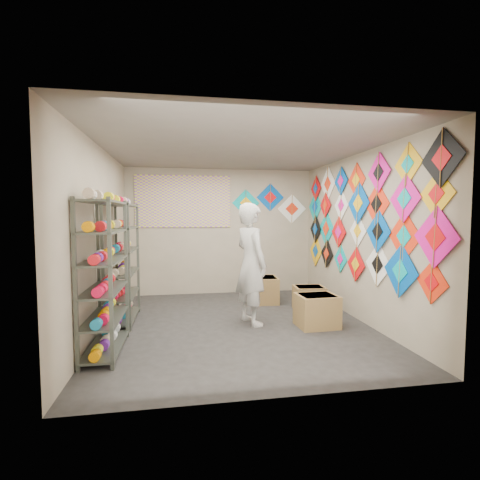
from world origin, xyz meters
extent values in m
plane|color=#282623|center=(0.00, 0.00, 0.00)|extent=(4.50, 4.50, 0.00)
plane|color=tan|center=(0.00, 2.25, 1.35)|extent=(4.00, 0.00, 4.00)
plane|color=tan|center=(0.00, -2.25, 1.35)|extent=(4.00, 0.00, 4.00)
plane|color=tan|center=(-2.00, 0.00, 1.35)|extent=(0.00, 4.50, 4.50)
plane|color=tan|center=(2.00, 0.00, 1.35)|extent=(0.00, 4.50, 4.50)
plane|color=slate|center=(0.00, 0.00, 2.70)|extent=(4.50, 4.50, 0.00)
cube|color=#4C5147|center=(-1.78, -0.85, 0.95)|extent=(0.40, 1.10, 1.90)
cube|color=#4C5147|center=(-1.78, 0.45, 0.95)|extent=(0.40, 1.10, 1.90)
cylinder|color=#F90C3B|center=(-1.78, -1.33, 1.04)|extent=(0.12, 0.10, 0.12)
cylinder|color=#FE9300|center=(-1.78, -1.14, 1.04)|extent=(0.12, 0.10, 0.12)
cylinder|color=#FFF31E|center=(-1.78, -0.95, 1.04)|extent=(0.12, 0.10, 0.12)
cylinder|color=white|center=(-1.78, -0.75, 1.04)|extent=(0.12, 0.10, 0.12)
cylinder|color=red|center=(-1.78, -0.56, 1.04)|extent=(0.12, 0.10, 0.12)
cylinder|color=#6921A0|center=(-1.78, -0.37, 1.04)|extent=(0.12, 0.10, 0.12)
cylinder|color=beige|center=(-1.78, -0.03, 1.04)|extent=(0.12, 0.10, 0.12)
cylinder|color=teal|center=(-1.78, 0.16, 1.04)|extent=(0.12, 0.10, 0.12)
cylinder|color=#F90C3B|center=(-1.78, 0.35, 1.04)|extent=(0.12, 0.10, 0.12)
cylinder|color=#FE9300|center=(-1.78, 0.55, 1.04)|extent=(0.12, 0.10, 0.12)
cylinder|color=#FFF31E|center=(-1.78, 0.74, 1.04)|extent=(0.12, 0.10, 0.12)
cylinder|color=white|center=(-1.78, 0.93, 1.04)|extent=(0.12, 0.10, 0.12)
cube|color=#FF2E0E|center=(1.99, -1.76, 0.94)|extent=(0.02, 0.52, 0.52)
cube|color=#0051B6|center=(1.97, -1.20, 0.98)|extent=(0.03, 0.72, 0.72)
cube|color=white|center=(1.99, -0.64, 0.98)|extent=(0.02, 0.66, 0.66)
cube|color=red|center=(1.97, -0.02, 0.90)|extent=(0.02, 0.57, 0.57)
cube|color=#00ADAF|center=(1.99, 0.58, 0.92)|extent=(0.03, 0.51, 0.51)
cube|color=black|center=(1.97, 1.15, 0.95)|extent=(0.02, 0.56, 0.56)
cube|color=yellow|center=(1.99, 1.76, 0.94)|extent=(0.03, 0.65, 0.65)
cube|color=#F30E97|center=(1.97, -1.81, 1.46)|extent=(0.03, 0.72, 0.72)
cube|color=#FF2E0E|center=(1.99, -1.23, 1.43)|extent=(0.01, 0.66, 0.66)
cube|color=#0051B6|center=(1.97, -0.65, 1.47)|extent=(0.03, 0.63, 0.63)
cube|color=white|center=(1.99, -0.03, 1.45)|extent=(0.01, 0.54, 0.54)
cube|color=red|center=(1.97, 0.64, 1.40)|extent=(0.01, 0.57, 0.57)
cube|color=#00ADAF|center=(1.99, 1.23, 1.44)|extent=(0.02, 0.70, 0.70)
cube|color=black|center=(1.97, 1.75, 1.41)|extent=(0.01, 0.59, 0.59)
cube|color=yellow|center=(1.99, -1.78, 1.94)|extent=(0.03, 0.56, 0.56)
cube|color=#F30E97|center=(1.97, -1.24, 1.92)|extent=(0.03, 0.63, 0.63)
cube|color=#FF2E0E|center=(1.99, -0.56, 1.87)|extent=(0.03, 0.64, 0.64)
cube|color=#0051B6|center=(1.97, -0.06, 1.90)|extent=(0.04, 0.68, 0.68)
cube|color=white|center=(1.99, 0.59, 1.88)|extent=(0.02, 0.54, 0.54)
cube|color=red|center=(1.97, 1.25, 1.90)|extent=(0.02, 0.51, 0.51)
cube|color=#00ADAF|center=(1.99, 1.83, 1.89)|extent=(0.03, 0.70, 0.70)
cube|color=black|center=(1.97, -1.86, 2.32)|extent=(0.01, 0.66, 0.66)
cube|color=yellow|center=(1.99, -1.25, 2.35)|extent=(0.03, 0.55, 0.55)
cube|color=#F30E97|center=(1.97, -0.63, 2.32)|extent=(0.01, 0.59, 0.59)
cube|color=#FF2E0E|center=(1.99, 0.06, 2.28)|extent=(0.01, 0.57, 0.57)
cube|color=#0051B6|center=(1.97, 0.58, 2.31)|extent=(0.02, 0.51, 0.51)
cube|color=white|center=(1.99, 1.19, 2.32)|extent=(0.01, 0.68, 0.68)
cube|color=red|center=(1.97, 1.76, 2.27)|extent=(0.01, 0.54, 0.54)
cube|color=#00ADAF|center=(0.55, 2.24, 1.97)|extent=(0.60, 0.02, 0.60)
cube|color=#0051B6|center=(1.10, 2.24, 2.10)|extent=(0.62, 0.02, 0.62)
cube|color=white|center=(1.60, 2.24, 1.85)|extent=(0.66, 0.02, 0.66)
cube|color=#9754B6|center=(-0.80, 2.23, 2.00)|extent=(2.00, 0.01, 1.10)
imported|color=beige|center=(0.22, 0.00, 0.95)|extent=(0.98, 0.90, 1.89)
cube|color=olive|center=(1.19, -0.32, 0.25)|extent=(0.61, 0.52, 0.49)
cube|color=olive|center=(1.40, 0.58, 0.22)|extent=(0.56, 0.48, 0.43)
cube|color=olive|center=(0.73, 1.27, 0.25)|extent=(0.57, 0.62, 0.50)
camera|label=1|loc=(-0.82, -5.27, 1.70)|focal=26.00mm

